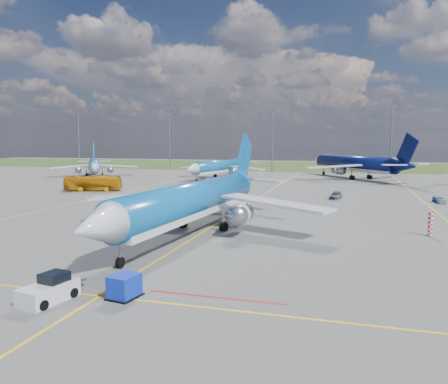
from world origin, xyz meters
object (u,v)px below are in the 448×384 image
(apron_bus, at_px, (93,183))
(service_car_a, at_px, (121,200))
(bg_jet_nw, at_px, (95,177))
(bg_jet_nnw, at_px, (218,178))
(service_car_c, at_px, (336,195))
(uld_container, at_px, (124,286))
(warning_post, at_px, (430,223))
(main_airliner, at_px, (193,234))
(bg_jet_n, at_px, (354,179))
(baggage_tug_c, at_px, (193,187))
(pushback_tug, at_px, (50,290))
(baggage_tug_w, at_px, (439,200))
(service_car_b, at_px, (161,200))

(apron_bus, bearing_deg, service_car_a, -152.35)
(bg_jet_nw, height_order, apron_bus, bg_jet_nw)
(bg_jet_nnw, relative_size, service_car_c, 8.65)
(service_car_a, bearing_deg, apron_bus, 102.80)
(uld_container, relative_size, apron_bus, 0.17)
(warning_post, distance_m, main_airliner, 27.63)
(uld_container, bearing_deg, main_airliner, 106.52)
(warning_post, relative_size, bg_jet_n, 0.06)
(uld_container, height_order, service_car_a, uld_container)
(warning_post, distance_m, bg_jet_n, 79.82)
(main_airliner, height_order, baggage_tug_c, main_airliner)
(bg_jet_nw, height_order, baggage_tug_c, bg_jet_nw)
(bg_jet_n, xyz_separation_m, service_car_a, (-40.28, -65.18, 0.62))
(warning_post, height_order, baggage_tug_c, warning_post)
(bg_jet_n, xyz_separation_m, service_car_c, (-3.78, -48.49, 0.65))
(pushback_tug, distance_m, baggage_tug_w, 69.70)
(warning_post, bearing_deg, uld_container, -131.06)
(bg_jet_nw, bearing_deg, baggage_tug_c, -63.12)
(uld_container, relative_size, baggage_tug_w, 0.47)
(uld_container, relative_size, service_car_a, 0.56)
(bg_jet_nnw, relative_size, baggage_tug_c, 8.08)
(uld_container, height_order, service_car_c, uld_container)
(pushback_tug, distance_m, baggage_tug_c, 70.96)
(bg_jet_nw, relative_size, service_car_b, 7.83)
(bg_jet_nnw, distance_m, baggage_tug_c, 28.97)
(bg_jet_nw, relative_size, main_airliner, 0.85)
(warning_post, distance_m, service_car_a, 50.12)
(apron_bus, height_order, service_car_b, apron_bus)
(uld_container, bearing_deg, bg_jet_nw, 132.95)
(warning_post, distance_m, apron_bus, 70.31)
(bg_jet_nnw, xyz_separation_m, bg_jet_n, (38.44, 10.92, 0.00))
(warning_post, xyz_separation_m, bg_jet_n, (-7.76, 79.43, -1.50))
(warning_post, xyz_separation_m, service_car_a, (-48.04, 14.25, -0.88))
(baggage_tug_w, distance_m, baggage_tug_c, 50.82)
(bg_jet_nw, xyz_separation_m, main_airliner, (58.00, -70.34, 0.00))
(main_airliner, bearing_deg, service_car_c, 72.72)
(bg_jet_nw, xyz_separation_m, bg_jet_n, (77.06, 15.56, 0.00))
(bg_jet_nnw, xyz_separation_m, baggage_tug_w, (52.59, -38.10, 0.45))
(service_car_b, xyz_separation_m, baggage_tug_w, (47.18, 14.81, -0.23))
(service_car_a, distance_m, service_car_c, 40.14)
(apron_bus, bearing_deg, service_car_b, -139.29)
(bg_jet_nw, xyz_separation_m, service_car_b, (44.03, -48.28, 0.68))
(pushback_tug, bearing_deg, service_car_c, 84.13)
(apron_bus, bearing_deg, main_airliner, -151.83)
(bg_jet_nw, relative_size, uld_container, 18.71)
(warning_post, relative_size, baggage_tug_w, 0.69)
(bg_jet_nw, xyz_separation_m, service_car_c, (73.28, -32.93, 0.65))
(bg_jet_nnw, bearing_deg, service_car_c, -36.81)
(apron_bus, distance_m, service_car_b, 26.99)
(uld_container, bearing_deg, bg_jet_n, 90.75)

